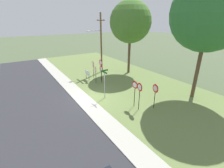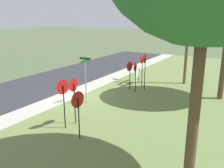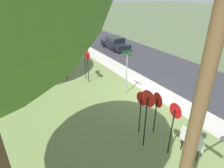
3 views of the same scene
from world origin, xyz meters
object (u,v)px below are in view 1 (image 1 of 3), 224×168
at_px(yield_sign_near_right, 140,90).
at_px(oak_tree_left, 130,22).
at_px(stop_sign_near_left, 101,71).
at_px(stop_sign_near_right, 101,66).
at_px(yield_sign_far_left, 135,88).
at_px(street_name_post, 105,82).
at_px(stop_sign_far_center, 93,67).
at_px(yield_sign_near_left, 155,91).
at_px(stop_sign_far_left, 95,71).
at_px(utility_pole, 100,41).
at_px(notice_board, 87,73).
at_px(oak_tree_right, 209,13).

relative_size(yield_sign_near_right, oak_tree_left, 0.25).
distance_m(stop_sign_near_left, oak_tree_left, 8.15).
distance_m(stop_sign_near_right, yield_sign_far_left, 7.49).
distance_m(stop_sign_near_right, street_name_post, 5.02).
height_order(stop_sign_far_center, yield_sign_near_right, yield_sign_near_right).
relative_size(stop_sign_far_center, yield_sign_near_right, 0.97).
xyz_separation_m(stop_sign_near_right, yield_sign_near_left, (8.71, 0.57, -0.33)).
distance_m(yield_sign_near_right, yield_sign_far_left, 0.72).
distance_m(yield_sign_far_left, street_name_post, 3.24).
distance_m(stop_sign_far_left, street_name_post, 4.22).
distance_m(utility_pole, oak_tree_left, 5.02).
distance_m(street_name_post, notice_board, 6.13).
bearing_deg(street_name_post, oak_tree_right, 56.64).
height_order(stop_sign_far_center, oak_tree_right, oak_tree_right).
height_order(yield_sign_far_left, street_name_post, street_name_post).
height_order(stop_sign_far_center, yield_sign_near_left, stop_sign_far_center).
bearing_deg(stop_sign_far_center, yield_sign_near_right, 3.32).
height_order(stop_sign_near_right, oak_tree_right, oak_tree_right).
bearing_deg(utility_pole, stop_sign_near_right, -28.93).
distance_m(stop_sign_far_center, yield_sign_near_right, 9.07).
xyz_separation_m(stop_sign_far_center, utility_pole, (-2.62, 2.58, 2.79)).
relative_size(street_name_post, oak_tree_left, 0.30).
bearing_deg(yield_sign_far_left, notice_board, 179.84).
bearing_deg(stop_sign_far_left, stop_sign_far_center, 174.35).
distance_m(stop_sign_far_center, notice_board, 1.27).
distance_m(stop_sign_far_left, yield_sign_near_left, 8.40).
xyz_separation_m(street_name_post, notice_board, (-5.99, 0.84, -0.96)).
xyz_separation_m(stop_sign_far_center, oak_tree_right, (10.17, 6.38, 6.20)).
bearing_deg(stop_sign_near_left, street_name_post, -32.21).
xyz_separation_m(yield_sign_near_right, notice_board, (-9.62, -0.49, -1.09)).
xyz_separation_m(stop_sign_near_left, stop_sign_far_left, (-0.36, -0.65, -0.03)).
xyz_separation_m(oak_tree_left, oak_tree_right, (10.16, 0.44, 0.78)).
distance_m(street_name_post, oak_tree_left, 10.68).
distance_m(yield_sign_near_right, street_name_post, 3.86).
bearing_deg(notice_board, yield_sign_near_right, -1.62).
bearing_deg(oak_tree_right, yield_sign_far_left, -105.68).
xyz_separation_m(utility_pole, oak_tree_left, (2.63, 3.36, 2.64)).
distance_m(stop_sign_near_right, utility_pole, 4.75).
distance_m(stop_sign_near_left, stop_sign_far_center, 1.76).
bearing_deg(oak_tree_right, stop_sign_near_left, -144.02).
bearing_deg(stop_sign_far_left, yield_sign_near_left, 21.28).
bearing_deg(yield_sign_far_left, utility_pole, 162.56).
bearing_deg(stop_sign_near_left, stop_sign_near_right, 148.05).
distance_m(stop_sign_near_right, stop_sign_far_center, 1.14).
distance_m(stop_sign_near_right, notice_board, 2.29).
xyz_separation_m(yield_sign_near_left, yield_sign_near_right, (-0.54, -1.35, 0.19)).
height_order(stop_sign_near_right, yield_sign_near_right, stop_sign_near_right).
distance_m(stop_sign_far_left, yield_sign_near_right, 7.71).
bearing_deg(oak_tree_left, stop_sign_near_right, -80.44).
distance_m(yield_sign_far_left, oak_tree_left, 11.59).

